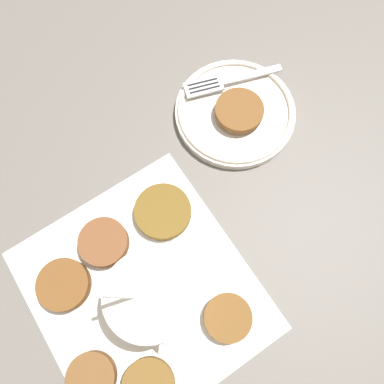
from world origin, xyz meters
The scene contains 11 objects.
ground_plane centered at (0.00, 0.00, 0.00)m, with size 4.00×4.00×0.00m, color #605B56.
napkin centered at (0.01, -0.02, 0.00)m, with size 0.36×0.34×0.00m.
sauce_bowl centered at (0.03, -0.01, 0.03)m, with size 0.13×0.12×0.13m.
fritter_0 centered at (0.09, 0.08, 0.01)m, with size 0.07×0.07×0.02m.
fritter_1 centered at (-0.07, -0.04, 0.01)m, with size 0.07×0.07×0.02m.
fritter_2 centered at (-0.08, 0.05, 0.01)m, with size 0.08×0.08×0.01m.
fritter_3 centered at (0.09, -0.11, 0.01)m, with size 0.06×0.06×0.02m.
fritter_5 centered at (-0.04, -0.11, 0.01)m, with size 0.07×0.07×0.02m.
serving_plate centered at (-0.19, 0.22, 0.01)m, with size 0.19×0.19×0.02m.
fritter_on_plate centered at (-0.18, 0.22, 0.03)m, with size 0.08×0.08×0.01m.
fork centered at (-0.24, 0.22, 0.02)m, with size 0.04×0.17×0.00m.
Camera 1 is at (0.07, 0.04, 0.54)m, focal length 35.00 mm.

